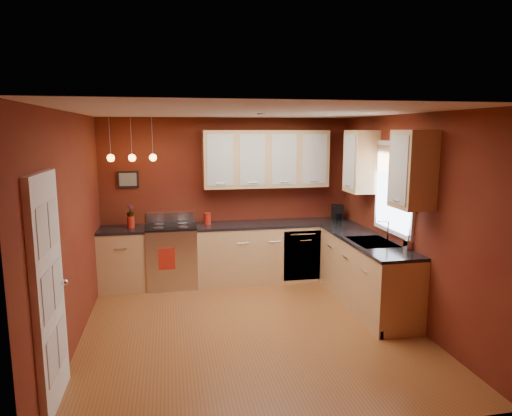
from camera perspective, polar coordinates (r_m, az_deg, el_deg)
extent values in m
plane|color=#96502B|center=(5.79, -0.69, -14.77)|extent=(4.20, 4.20, 0.00)
cube|color=beige|center=(5.28, -0.74, 11.91)|extent=(4.00, 4.20, 0.02)
cube|color=maroon|center=(7.43, -3.58, 1.15)|extent=(4.00, 0.02, 2.60)
cube|color=maroon|center=(3.40, 5.62, -9.05)|extent=(4.00, 0.02, 2.60)
cube|color=maroon|center=(5.41, -22.08, -2.71)|extent=(0.02, 4.20, 2.60)
cube|color=maroon|center=(6.06, 18.26, -1.23)|extent=(0.02, 4.20, 2.60)
cube|color=tan|center=(7.29, -16.25, -6.22)|extent=(0.70, 0.60, 0.90)
cube|color=tan|center=(7.44, 2.40, -5.51)|extent=(2.54, 0.60, 0.90)
cube|color=tan|center=(6.52, 13.60, -7.98)|extent=(0.60, 2.10, 0.90)
cube|color=black|center=(7.18, -16.42, -2.60)|extent=(0.70, 0.62, 0.04)
cube|color=black|center=(7.33, 2.43, -1.96)|extent=(2.54, 0.62, 0.04)
cube|color=black|center=(6.39, 13.77, -3.96)|extent=(0.62, 2.10, 0.04)
cube|color=silver|center=(7.25, -10.47, -5.99)|extent=(0.76, 0.64, 0.92)
cube|color=black|center=(6.96, -10.45, -6.49)|extent=(0.55, 0.02, 0.32)
cylinder|color=silver|center=(6.88, -10.51, -4.59)|extent=(0.60, 0.02, 0.02)
cube|color=black|center=(7.14, -10.58, -2.31)|extent=(0.76, 0.60, 0.03)
cylinder|color=gray|center=(7.00, -12.05, -2.43)|extent=(0.16, 0.16, 0.01)
cylinder|color=gray|center=(7.00, -9.11, -2.34)|extent=(0.16, 0.16, 0.01)
cylinder|color=gray|center=(7.27, -12.02, -1.98)|extent=(0.16, 0.16, 0.01)
cylinder|color=gray|center=(7.27, -9.18, -1.89)|extent=(0.16, 0.16, 0.01)
cube|color=silver|center=(7.41, -10.62, -1.12)|extent=(0.76, 0.04, 0.16)
cube|color=silver|center=(7.26, 5.79, -5.93)|extent=(0.60, 0.02, 0.80)
cube|color=gray|center=(6.26, 14.33, -4.31)|extent=(0.50, 0.70, 0.05)
cube|color=black|center=(6.41, 13.69, -4.05)|extent=(0.42, 0.30, 0.02)
cube|color=black|center=(6.12, 15.00, -4.77)|extent=(0.42, 0.30, 0.02)
cylinder|color=white|center=(6.32, 16.20, -2.73)|extent=(0.02, 0.02, 0.28)
cylinder|color=white|center=(6.26, 15.69, -1.60)|extent=(0.16, 0.02, 0.02)
cube|color=white|center=(6.26, 16.94, 2.41)|extent=(0.04, 1.02, 1.22)
cube|color=white|center=(6.25, 16.81, 2.41)|extent=(0.01, 0.90, 1.10)
cube|color=olive|center=(6.21, 16.85, 5.80)|extent=(0.02, 0.96, 0.36)
cube|color=white|center=(4.34, -24.50, -9.57)|extent=(0.06, 0.82, 2.05)
cube|color=silver|center=(4.02, -25.17, -2.61)|extent=(0.00, 0.28, 0.40)
cube|color=silver|center=(4.36, -24.03, -1.63)|extent=(0.00, 0.28, 0.40)
cube|color=silver|center=(4.16, -24.63, -10.04)|extent=(0.00, 0.28, 0.40)
cube|color=silver|center=(4.49, -23.55, -8.53)|extent=(0.00, 0.28, 0.40)
cube|color=silver|center=(4.37, -24.10, -16.87)|extent=(0.00, 0.28, 0.40)
cube|color=silver|center=(4.69, -23.09, -14.95)|extent=(0.00, 0.28, 0.40)
sphere|color=white|center=(4.64, -22.80, -8.56)|extent=(0.06, 0.06, 0.06)
cube|color=tan|center=(7.29, 1.26, 6.15)|extent=(2.00, 0.35, 0.90)
cube|color=tan|center=(6.18, 15.69, 5.18)|extent=(0.35, 1.95, 0.90)
cube|color=black|center=(7.33, -15.71, 3.46)|extent=(0.32, 0.03, 0.26)
cylinder|color=gray|center=(6.99, -17.82, 8.42)|extent=(0.01, 0.01, 0.60)
sphere|color=#FFA53F|center=(7.00, -17.70, 5.97)|extent=(0.11, 0.11, 0.11)
cylinder|color=gray|center=(6.96, -15.34, 8.54)|extent=(0.01, 0.01, 0.60)
sphere|color=#FFA53F|center=(6.97, -15.23, 6.07)|extent=(0.11, 0.11, 0.11)
cylinder|color=gray|center=(6.94, -12.85, 8.63)|extent=(0.01, 0.01, 0.60)
sphere|color=#FFA53F|center=(6.95, -12.76, 6.16)|extent=(0.11, 0.11, 0.11)
cylinder|color=#AA1F12|center=(7.21, -6.10, -1.38)|extent=(0.11, 0.11, 0.17)
cylinder|color=#AA1F12|center=(7.19, -6.11, -0.68)|extent=(0.12, 0.12, 0.02)
cylinder|color=#AA1F12|center=(7.16, -15.39, -1.70)|extent=(0.11, 0.11, 0.18)
imported|color=#AA1F12|center=(7.13, -15.45, -0.43)|extent=(0.13, 0.13, 0.19)
cube|color=black|center=(7.64, 10.13, -0.52)|extent=(0.20, 0.18, 0.25)
cylinder|color=black|center=(7.60, 10.25, -1.10)|extent=(0.11, 0.11, 0.12)
imported|color=white|center=(5.94, 18.49, -4.09)|extent=(0.09, 0.10, 0.18)
cube|color=#AA1F12|center=(6.92, -11.09, -6.26)|extent=(0.24, 0.02, 0.33)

